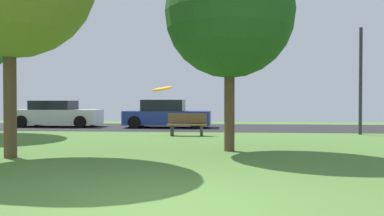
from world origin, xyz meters
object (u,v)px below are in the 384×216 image
(frisbee_disc, at_px, (162,89))
(park_bench, at_px, (187,124))
(parked_car_blue, at_px, (167,115))
(oak_tree_center, at_px, (230,13))
(parked_car_white, at_px, (57,115))
(street_lamp_post, at_px, (361,81))

(frisbee_disc, bearing_deg, park_bench, 93.96)
(parked_car_blue, xyz_separation_m, park_bench, (1.58, -4.90, -0.21))
(oak_tree_center, bearing_deg, park_bench, 109.23)
(frisbee_disc, relative_size, parked_car_blue, 0.08)
(oak_tree_center, xyz_separation_m, parked_car_white, (-9.34, 9.88, -3.26))
(frisbee_disc, bearing_deg, oak_tree_center, 81.16)
(oak_tree_center, distance_m, parked_car_white, 13.98)
(frisbee_disc, height_order, parked_car_blue, frisbee_disc)
(oak_tree_center, xyz_separation_m, street_lamp_post, (5.52, 6.09, -1.67))
(oak_tree_center, height_order, parked_car_blue, oak_tree_center)
(frisbee_disc, distance_m, street_lamp_post, 13.79)
(parked_car_blue, relative_size, street_lamp_post, 1.01)
(parked_car_blue, height_order, park_bench, parked_car_blue)
(park_bench, bearing_deg, parked_car_blue, -72.17)
(street_lamp_post, bearing_deg, park_bench, -170.59)
(parked_car_white, xyz_separation_m, park_bench, (7.63, -4.99, -0.20))
(oak_tree_center, distance_m, park_bench, 6.22)
(parked_car_blue, bearing_deg, oak_tree_center, -71.47)
(parked_car_blue, bearing_deg, street_lamp_post, -22.81)
(parked_car_white, distance_m, street_lamp_post, 15.42)
(oak_tree_center, xyz_separation_m, park_bench, (-1.70, 4.89, -3.46))
(parked_car_blue, xyz_separation_m, street_lamp_post, (8.80, -3.70, 1.58))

